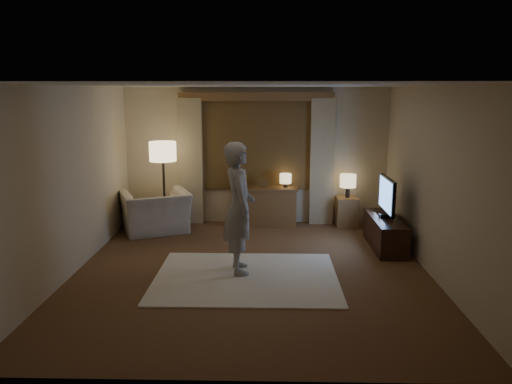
{
  "coord_description": "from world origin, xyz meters",
  "views": [
    {
      "loc": [
        0.23,
        -6.75,
        2.52
      ],
      "look_at": [
        0.05,
        0.6,
        1.03
      ],
      "focal_mm": 35.0,
      "sensor_mm": 36.0,
      "label": 1
    }
  ],
  "objects_px": {
    "sideboard": "(264,207)",
    "tv_stand": "(385,233)",
    "side_table": "(347,212)",
    "person": "(239,208)",
    "armchair": "(156,212)"
  },
  "relations": [
    {
      "from": "sideboard",
      "to": "armchair",
      "type": "relative_size",
      "value": 1.04
    },
    {
      "from": "side_table",
      "to": "person",
      "type": "bearing_deg",
      "value": -127.27
    },
    {
      "from": "armchair",
      "to": "tv_stand",
      "type": "bearing_deg",
      "value": 144.51
    },
    {
      "from": "sideboard",
      "to": "person",
      "type": "bearing_deg",
      "value": -97.41
    },
    {
      "from": "armchair",
      "to": "person",
      "type": "height_order",
      "value": "person"
    },
    {
      "from": "sideboard",
      "to": "person",
      "type": "height_order",
      "value": "person"
    },
    {
      "from": "armchair",
      "to": "person",
      "type": "distance_m",
      "value": 2.65
    },
    {
      "from": "side_table",
      "to": "tv_stand",
      "type": "distance_m",
      "value": 1.36
    },
    {
      "from": "sideboard",
      "to": "person",
      "type": "xyz_separation_m",
      "value": [
        -0.33,
        -2.54,
        0.59
      ]
    },
    {
      "from": "sideboard",
      "to": "side_table",
      "type": "bearing_deg",
      "value": -1.83
    },
    {
      "from": "sideboard",
      "to": "person",
      "type": "relative_size",
      "value": 0.65
    },
    {
      "from": "sideboard",
      "to": "tv_stand",
      "type": "height_order",
      "value": "sideboard"
    },
    {
      "from": "sideboard",
      "to": "tv_stand",
      "type": "bearing_deg",
      "value": -33.83
    },
    {
      "from": "side_table",
      "to": "tv_stand",
      "type": "height_order",
      "value": "side_table"
    },
    {
      "from": "sideboard",
      "to": "tv_stand",
      "type": "xyz_separation_m",
      "value": [
        1.99,
        -1.34,
        -0.1
      ]
    }
  ]
}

